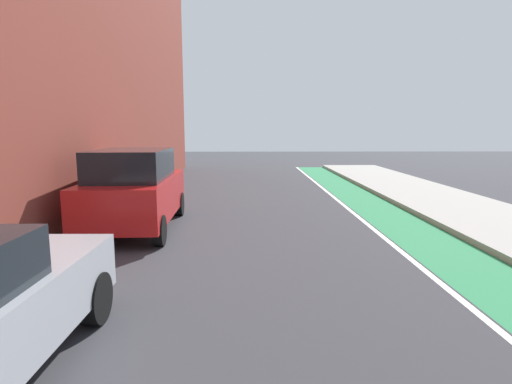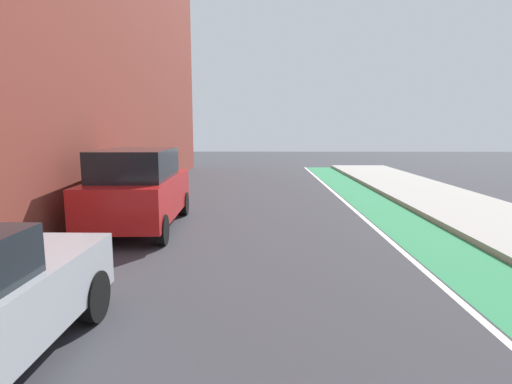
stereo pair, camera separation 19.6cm
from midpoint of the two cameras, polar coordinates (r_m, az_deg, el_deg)
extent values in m
plane|color=#38383D|center=(7.54, 1.89, -10.28)|extent=(76.61, 76.61, 0.00)
cube|color=#2D8451|center=(10.21, 21.57, -5.80)|extent=(1.60, 34.82, 0.00)
cube|color=white|center=(9.90, 16.73, -5.99)|extent=(0.12, 34.82, 0.00)
cylinder|color=black|center=(5.77, -22.41, -13.55)|extent=(0.23, 0.66, 0.66)
cube|color=red|center=(10.53, -16.96, -0.65)|extent=(1.99, 4.27, 0.95)
cube|color=black|center=(10.24, -17.44, 3.58)|extent=(1.71, 2.58, 0.75)
cylinder|color=black|center=(12.31, -18.93, -1.67)|extent=(0.24, 0.67, 0.66)
cylinder|color=black|center=(11.96, -11.14, -1.66)|extent=(0.24, 0.67, 0.66)
cylinder|color=black|center=(9.43, -24.12, -5.07)|extent=(0.24, 0.67, 0.66)
cylinder|color=black|center=(8.96, -13.97, -5.25)|extent=(0.24, 0.67, 0.66)
camera|label=1|loc=(0.10, -90.78, -0.12)|focal=28.69mm
camera|label=2|loc=(0.10, 89.22, 0.12)|focal=28.69mm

